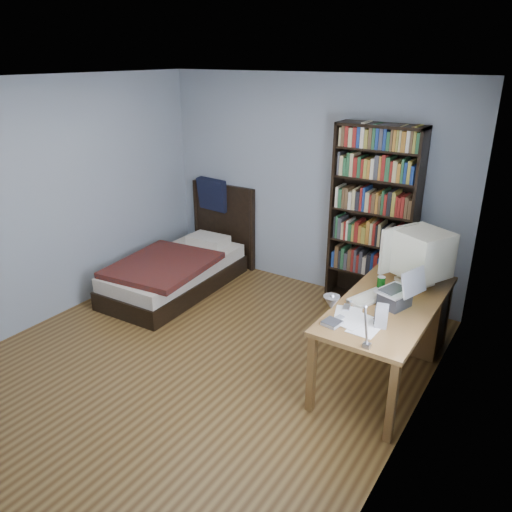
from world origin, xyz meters
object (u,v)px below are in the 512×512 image
laptop (397,296)px  desk (403,312)px  crt_monitor (420,254)px  speaker (382,316)px  desk_lamp (338,308)px  keyboard (370,298)px  soda_can (381,284)px  bookshelf (373,220)px  bed (180,267)px

laptop → desk: bearing=97.9°
desk → laptop: 0.67m
crt_monitor → laptop: size_ratio=1.65×
crt_monitor → laptop: crt_monitor is taller
crt_monitor → speaker: size_ratio=3.36×
crt_monitor → desk_lamp: (-0.08, -1.61, 0.15)m
desk → speaker: size_ratio=9.21×
keyboard → soda_can: size_ratio=3.28×
desk → laptop: size_ratio=4.53×
bookshelf → desk: bearing=-50.0°
laptop → bed: 2.90m
desk → crt_monitor: (0.08, 0.03, 0.60)m
laptop → bed: (-2.80, 0.47, -0.57)m
laptop → bed: bearing=170.4°
laptop → desk_lamp: (-0.08, -1.05, 0.34)m
desk → keyboard: bearing=-107.4°
speaker → bookshelf: bookshelf is taller
keyboard → desk_lamp: bearing=-62.5°
keyboard → crt_monitor: bearing=85.9°
crt_monitor → bed: size_ratio=0.30×
soda_can → desk: bearing=63.9°
speaker → bookshelf: (-0.70, 1.65, 0.20)m
desk → keyboard: 0.62m
desk_lamp → bookshelf: bookshelf is taller
crt_monitor → keyboard: bearing=-113.4°
crt_monitor → bookshelf: 1.00m
speaker → soda_can: (-0.22, 0.61, -0.03)m
laptop → desk_lamp: bearing=-94.3°
soda_can → bed: (-2.58, 0.24, -0.53)m
soda_can → bed: bearing=174.6°
speaker → soda_can: size_ratio=1.41×
speaker → soda_can: bearing=95.9°
crt_monitor → bookshelf: size_ratio=0.30×
soda_can → bookshelf: bearing=114.9°
keyboard → bookshelf: 1.36m
crt_monitor → bookshelf: bearing=134.6°
laptop → soda_can: laptop is taller
laptop → keyboard: 0.25m
desk → crt_monitor: size_ratio=2.74×
laptop → desk_lamp: desk_lamp is taller
desk → soda_can: (-0.14, -0.29, 0.38)m
keyboard → bed: bed is taller
laptop → bed: size_ratio=0.18×
desk → soda_can: 0.50m
laptop → desk_lamp: 1.11m
soda_can → bed: size_ratio=0.06×
desk_lamp → bed: desk_lamp is taller
desk_lamp → desk: bearing=89.8°
soda_can → bed: 2.65m
bookshelf → bed: (-2.10, -0.79, -0.76)m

